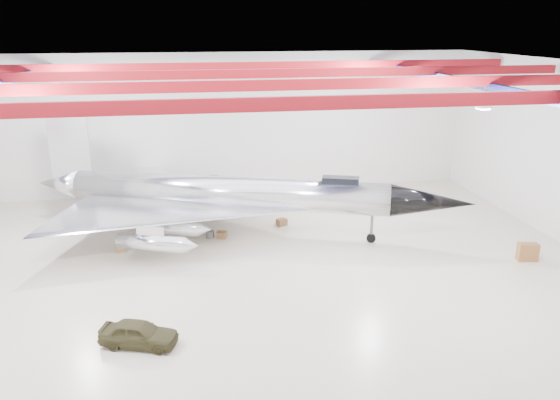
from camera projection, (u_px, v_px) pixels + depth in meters
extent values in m
plane|color=beige|center=(242.00, 269.00, 30.47)|extent=(40.00, 40.00, 0.00)
plane|color=silver|center=(220.00, 124.00, 42.82)|extent=(40.00, 0.00, 40.00)
plane|color=#0A0F38|center=(238.00, 67.00, 27.08)|extent=(40.00, 40.00, 0.00)
cube|color=maroon|center=(265.00, 104.00, 18.84)|extent=(39.50, 0.25, 0.50)
cube|color=maroon|center=(245.00, 86.00, 24.45)|extent=(39.50, 0.25, 0.50)
cube|color=maroon|center=(232.00, 74.00, 30.07)|extent=(39.50, 0.25, 0.50)
cube|color=maroon|center=(224.00, 66.00, 35.69)|extent=(39.50, 0.25, 0.50)
cube|color=#0C1549|center=(460.00, 81.00, 29.36)|extent=(0.25, 29.50, 0.40)
cube|color=silver|center=(483.00, 105.00, 23.53)|extent=(0.55, 0.55, 0.25)
cube|color=silver|center=(55.00, 85.00, 31.42)|extent=(0.55, 0.55, 0.25)
cube|color=silver|center=(385.00, 79.00, 34.77)|extent=(0.55, 0.55, 0.25)
cylinder|color=silver|center=(228.00, 192.00, 34.69)|extent=(19.74, 8.65, 2.02)
cone|color=black|center=(433.00, 202.00, 32.73)|extent=(5.44, 3.59, 2.02)
cone|color=silver|center=(60.00, 184.00, 36.48)|extent=(3.54, 2.92, 2.02)
cube|color=silver|center=(69.00, 146.00, 35.52)|extent=(2.71, 1.06, 4.55)
cube|color=black|center=(341.00, 181.00, 33.26)|extent=(2.37, 1.50, 0.51)
cylinder|color=silver|center=(151.00, 243.00, 30.37)|extent=(3.93, 2.14, 0.91)
cylinder|color=silver|center=(167.00, 227.00, 32.74)|extent=(3.93, 2.14, 0.91)
cylinder|color=silver|center=(198.00, 197.00, 38.44)|extent=(3.93, 2.14, 0.91)
cylinder|color=silver|center=(208.00, 187.00, 40.81)|extent=(3.93, 2.14, 0.91)
cylinder|color=#59595B|center=(372.00, 229.00, 33.87)|extent=(0.18, 0.18, 1.82)
cylinder|color=black|center=(371.00, 238.00, 34.07)|extent=(0.61, 0.40, 0.57)
cylinder|color=#59595B|center=(155.00, 231.00, 33.53)|extent=(0.18, 0.18, 1.82)
cylinder|color=black|center=(156.00, 240.00, 33.73)|extent=(0.61, 0.40, 0.57)
cylinder|color=#59595B|center=(182.00, 205.00, 38.28)|extent=(0.18, 0.18, 1.82)
cylinder|color=black|center=(183.00, 213.00, 38.47)|extent=(0.61, 0.40, 0.57)
imported|color=#37331B|center=(139.00, 333.00, 23.07)|extent=(3.57, 2.30, 1.13)
cube|color=brown|center=(528.00, 252.00, 31.42)|extent=(1.21, 0.77, 1.03)
cube|color=olive|center=(120.00, 249.00, 32.66)|extent=(0.61, 0.53, 0.36)
cylinder|color=#59595B|center=(210.00, 234.00, 34.82)|extent=(0.52, 0.52, 0.46)
cube|color=olive|center=(282.00, 222.00, 36.97)|extent=(0.80, 0.74, 0.45)
cube|color=#59595B|center=(147.00, 237.00, 34.75)|extent=(0.40, 0.36, 0.23)
cube|color=olive|center=(222.00, 235.00, 34.77)|extent=(0.74, 0.66, 0.43)
cylinder|color=#59595B|center=(273.00, 205.00, 40.47)|extent=(0.49, 0.49, 0.40)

